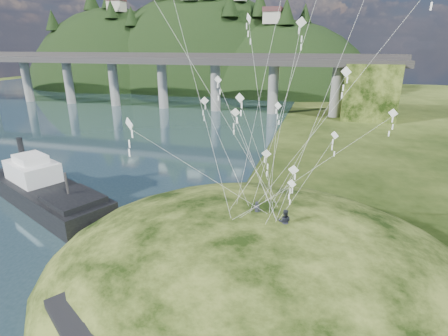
# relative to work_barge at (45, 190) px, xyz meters

# --- Properties ---
(ground) EXTENTS (320.00, 320.00, 0.00)m
(ground) POSITION_rel_work_barge_xyz_m (17.38, -7.86, -1.74)
(ground) COLOR black
(ground) RESTS_ON ground
(grass_hill) EXTENTS (36.00, 32.00, 13.00)m
(grass_hill) POSITION_rel_work_barge_xyz_m (25.38, -5.86, -3.24)
(grass_hill) COLOR black
(grass_hill) RESTS_ON ground
(bridge) EXTENTS (160.00, 11.00, 15.00)m
(bridge) POSITION_rel_work_barge_xyz_m (-9.08, 62.21, 7.96)
(bridge) COLOR #2D2B2B
(bridge) RESTS_ON ground
(far_ridge) EXTENTS (153.00, 70.00, 94.50)m
(far_ridge) POSITION_rel_work_barge_xyz_m (-26.20, 114.31, -9.18)
(far_ridge) COLOR black
(far_ridge) RESTS_ON ground
(work_barge) EXTENTS (20.32, 13.19, 6.95)m
(work_barge) POSITION_rel_work_barge_xyz_m (0.00, 0.00, 0.00)
(work_barge) COLOR black
(work_barge) RESTS_ON ground
(wooden_dock) EXTENTS (16.08, 7.07, 1.15)m
(wooden_dock) POSITION_rel_work_barge_xyz_m (9.57, -1.62, -1.24)
(wooden_dock) COLOR #371C16
(wooden_dock) RESTS_ON ground
(kite_flyers) EXTENTS (3.05, 1.66, 1.92)m
(kite_flyers) POSITION_rel_work_barge_xyz_m (26.64, -6.07, 4.16)
(kite_flyers) COLOR #242630
(kite_flyers) RESTS_ON ground
(kite_swarm) EXTENTS (18.29, 17.21, 20.96)m
(kite_swarm) POSITION_rel_work_barge_xyz_m (25.63, -2.94, 14.94)
(kite_swarm) COLOR white
(kite_swarm) RESTS_ON ground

